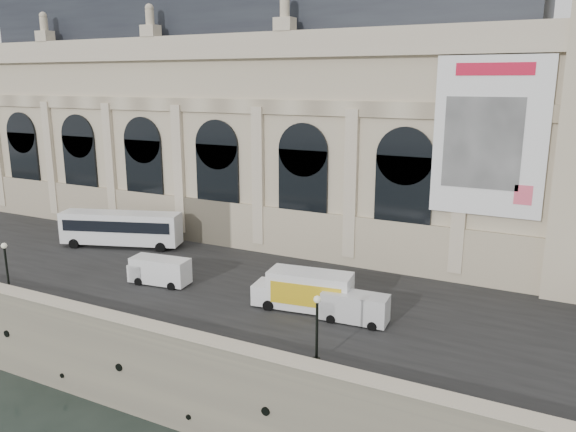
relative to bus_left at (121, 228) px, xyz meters
The scene contains 11 objects.
ground 22.77m from the bus_left, 51.78° to the right, with size 260.00×260.00×0.00m, color black.
quay 23.11m from the bus_left, 54.27° to the left, with size 160.00×70.00×6.00m, color gray.
street 13.60m from the bus_left, 11.64° to the right, with size 160.00×24.00×0.06m, color #2D2D2D.
parapet 20.86m from the bus_left, 50.76° to the right, with size 160.00×1.40×1.21m.
museum 19.65m from the bus_left, 63.09° to the left, with size 69.00×18.70×29.10m.
bus_left is the anchor object (origin of this frame).
van_b 13.02m from the bus_left, 33.33° to the right, with size 5.60×2.74×2.40m.
van_c 29.76m from the bus_left, 13.40° to the right, with size 5.19×2.37×2.26m.
box_truck 25.69m from the bus_left, 14.42° to the right, with size 8.01×3.57×3.13m.
lamp_left 15.21m from the bus_left, 83.09° to the right, with size 0.47×0.47×4.64m.
lamp_right 32.48m from the bus_left, 25.45° to the right, with size 0.47×0.47×4.63m.
Camera 1 is at (29.29, -26.89, 23.53)m, focal length 35.00 mm.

